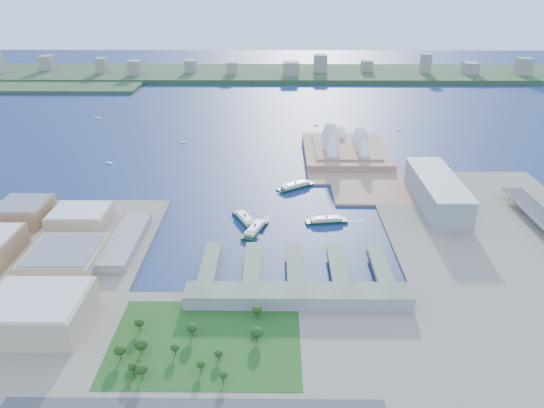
{
  "coord_description": "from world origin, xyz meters",
  "views": [
    {
      "loc": [
        -3.93,
        -529.29,
        272.9
      ],
      "look_at": [
        -9.68,
        46.38,
        18.0
      ],
      "focal_mm": 35.0,
      "sensor_mm": 36.0,
      "label": 1
    }
  ],
  "objects_px": {
    "ferry_b": "(296,185)",
    "ferry_a": "(245,218)",
    "opera_house": "(346,136)",
    "toaster_building": "(437,192)",
    "ferry_c": "(255,228)",
    "ferry_d": "(326,219)"
  },
  "relations": [
    {
      "from": "opera_house",
      "to": "ferry_c",
      "type": "height_order",
      "value": "opera_house"
    },
    {
      "from": "toaster_building",
      "to": "ferry_b",
      "type": "xyz_separation_m",
      "value": [
        -173.56,
        60.75,
        -15.24
      ]
    },
    {
      "from": "toaster_building",
      "to": "ferry_d",
      "type": "distance_m",
      "value": 148.68
    },
    {
      "from": "toaster_building",
      "to": "ferry_c",
      "type": "height_order",
      "value": "toaster_building"
    },
    {
      "from": "ferry_c",
      "to": "ferry_d",
      "type": "relative_size",
      "value": 1.08
    },
    {
      "from": "toaster_building",
      "to": "ferry_b",
      "type": "height_order",
      "value": "toaster_building"
    },
    {
      "from": "toaster_building",
      "to": "ferry_d",
      "type": "height_order",
      "value": "toaster_building"
    },
    {
      "from": "toaster_building",
      "to": "ferry_a",
      "type": "height_order",
      "value": "toaster_building"
    },
    {
      "from": "ferry_a",
      "to": "ferry_c",
      "type": "relative_size",
      "value": 0.98
    },
    {
      "from": "toaster_building",
      "to": "ferry_b",
      "type": "bearing_deg",
      "value": 160.71
    },
    {
      "from": "ferry_a",
      "to": "ferry_b",
      "type": "xyz_separation_m",
      "value": [
        63.06,
        104.64,
        0.35
      ]
    },
    {
      "from": "ferry_b",
      "to": "ferry_a",
      "type": "bearing_deg",
      "value": -66.53
    },
    {
      "from": "opera_house",
      "to": "ferry_b",
      "type": "relative_size",
      "value": 3.24
    },
    {
      "from": "ferry_a",
      "to": "ferry_b",
      "type": "distance_m",
      "value": 122.17
    },
    {
      "from": "toaster_building",
      "to": "opera_house",
      "type": "bearing_deg",
      "value": 114.23
    },
    {
      "from": "ferry_a",
      "to": "ferry_d",
      "type": "bearing_deg",
      "value": -26.09
    },
    {
      "from": "opera_house",
      "to": "ferry_b",
      "type": "bearing_deg",
      "value": -120.97
    },
    {
      "from": "ferry_a",
      "to": "opera_house",
      "type": "bearing_deg",
      "value": 34.28
    },
    {
      "from": "ferry_a",
      "to": "ferry_b",
      "type": "height_order",
      "value": "ferry_b"
    },
    {
      "from": "ferry_b",
      "to": "ferry_d",
      "type": "height_order",
      "value": "ferry_b"
    },
    {
      "from": "toaster_building",
      "to": "ferry_d",
      "type": "xyz_separation_m",
      "value": [
        -140.41,
        -46.22,
        -15.89
      ]
    },
    {
      "from": "toaster_building",
      "to": "ferry_c",
      "type": "xyz_separation_m",
      "value": [
        -223.49,
        -70.66,
        -15.51
      ]
    }
  ]
}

